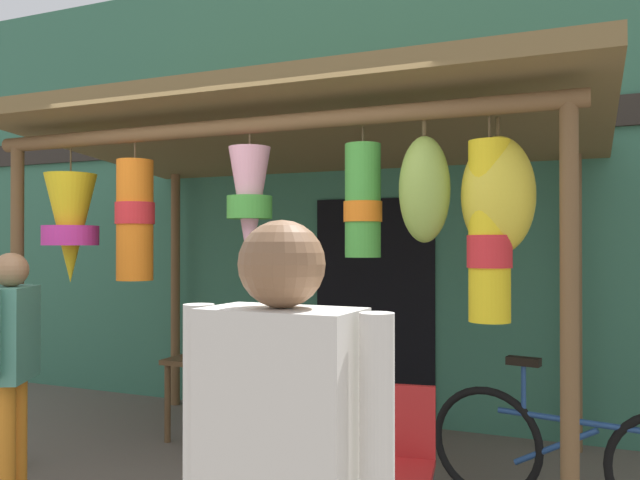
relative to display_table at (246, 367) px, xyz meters
The scene contains 8 objects.
shop_facade 1.94m from the display_table, 60.09° to the left, with size 10.89×0.29×4.23m.
market_stall_canopy 1.81m from the display_table, 33.08° to the right, with size 4.20×2.41×2.59m.
display_table is the anchor object (origin of this frame).
flower_heap_on_table 0.14m from the display_table, 80.60° to the right, with size 0.65×0.45×0.10m.
folding_chair 2.12m from the display_table, 39.43° to the right, with size 0.45×0.45×0.84m.
wicker_basket_by_table 1.16m from the display_table, ahead, with size 0.55×0.55×0.20m, color brown.
parked_bicycle 2.53m from the display_table, 11.57° to the right, with size 1.73×0.50×0.92m.
customer_foreground 1.85m from the display_table, 112.14° to the right, with size 0.38×0.54×1.54m.
Camera 1 is at (1.96, -3.07, 1.59)m, focal length 35.79 mm.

